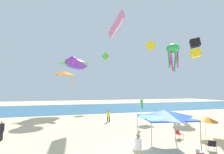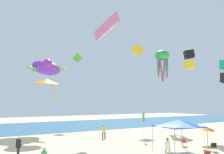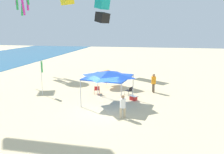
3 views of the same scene
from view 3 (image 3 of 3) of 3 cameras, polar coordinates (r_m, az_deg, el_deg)
name	(u,v)px [view 3 (image 3 of 3)]	position (r m, az deg, el deg)	size (l,w,h in m)	color
ground	(101,111)	(17.90, -2.89, -8.58)	(120.00, 120.00, 0.10)	beige
canopy_tent	(108,74)	(18.91, -0.98, 0.70)	(4.01, 4.02, 2.84)	#B7B7BC
beach_umbrella	(108,71)	(24.33, -1.05, 1.41)	(1.90, 1.92, 2.06)	silver
folding_chair_left_of_tent	(97,89)	(22.11, -3.81, -3.09)	(0.74, 0.67, 0.82)	black
folding_chair_right_of_tent	(129,90)	(21.82, 4.41, -3.31)	(0.77, 0.80, 0.82)	black
cooler_box	(133,98)	(20.36, 5.40, -5.27)	(0.69, 0.74, 0.40)	red
banner_flag	(42,74)	(22.51, -17.30, 0.69)	(0.36, 0.06, 3.35)	silver
person_beachcomber	(154,82)	(22.83, 10.44, -1.13)	(0.49, 0.45, 1.89)	brown
person_watching_sky	(123,105)	(16.14, 2.73, -6.96)	(0.41, 0.41, 1.71)	#C6B28C
kite_box_teal	(102,11)	(32.66, -2.46, 16.35)	(2.21, 2.27, 3.43)	teal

